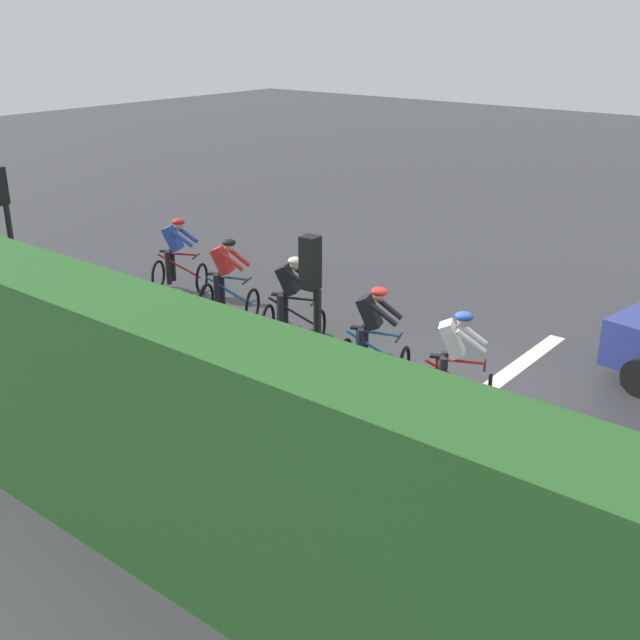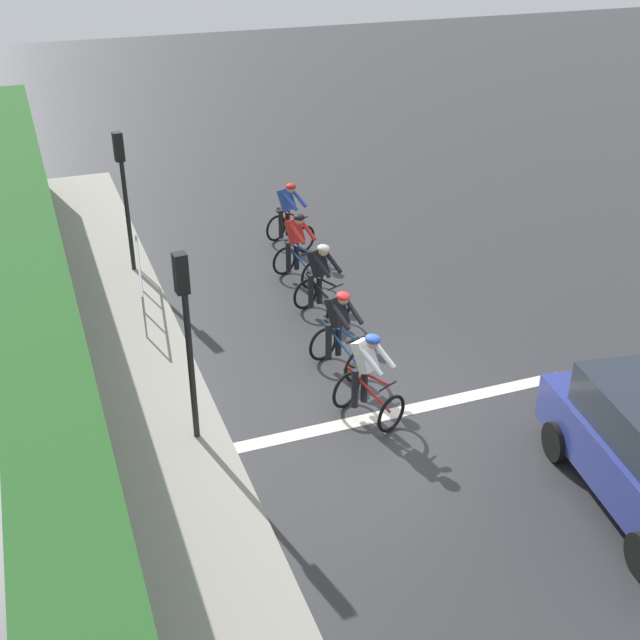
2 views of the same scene
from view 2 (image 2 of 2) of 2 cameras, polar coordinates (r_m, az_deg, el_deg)
name	(u,v)px [view 2 (image 2 of 2)]	position (r m, az deg, el deg)	size (l,w,h in m)	color
ground_plane	(377,398)	(14.65, 4.00, -5.44)	(80.00, 80.00, 0.00)	#333335
sidewalk_kerb	(123,383)	(15.36, -13.66, -4.28)	(2.80, 24.58, 0.12)	#9E998E
stone_wall_low	(70,382)	(15.21, -17.09, -4.17)	(0.44, 24.58, 0.55)	gray
hedge_wall	(42,325)	(14.62, -18.92, -0.36)	(1.10, 24.58, 2.97)	#265623
road_marking_stop_line	(390,414)	(14.24, 4.90, -6.58)	(7.00, 0.30, 0.01)	silver
cyclist_lead	(289,216)	(20.41, -2.20, 7.29)	(1.09, 1.27, 1.66)	black
cyclist_second	(297,249)	(18.50, -1.63, 5.00)	(1.02, 1.25, 1.66)	black
cyclist_mid	(320,282)	(16.93, 0.03, 2.68)	(1.04, 1.26, 1.66)	black
cyclist_fourth	(339,333)	(15.02, 1.36, -0.89)	(0.99, 1.24, 1.66)	black
cyclist_trailing	(367,378)	(13.70, 3.33, -4.08)	(1.08, 1.27, 1.66)	black
traffic_light_near_crossing	(186,322)	(12.57, -9.37, -0.11)	(0.22, 0.31, 3.34)	black
traffic_light_far_junction	(123,182)	(18.91, -13.62, 9.36)	(0.22, 0.31, 3.34)	black
pedestrian_railing_kerbside	(140,273)	(17.76, -12.49, 3.20)	(0.45, 3.28, 1.03)	#999EA3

